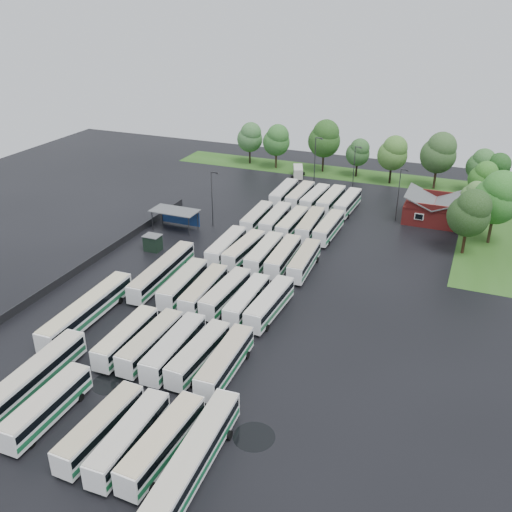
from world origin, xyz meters
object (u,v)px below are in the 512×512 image
at_px(brick_building, 433,211).
at_px(artic_bus_west_a, 28,381).
at_px(minibus, 298,171).
at_px(artic_bus_east, 191,463).

xyz_separation_m(brick_building, artic_bus_west_a, (-33.01, -66.10, -0.18)).
height_order(brick_building, artic_bus_west_a, brick_building).
relative_size(artic_bus_west_a, minibus, 2.85).
relative_size(brick_building, artic_bus_east, 0.59).
relative_size(artic_bus_west_a, artic_bus_east, 0.97).
height_order(artic_bus_west_a, artic_bus_east, artic_bus_east).
distance_m(artic_bus_west_a, minibus, 81.84).
xyz_separation_m(artic_bus_west_a, artic_bus_east, (20.95, -3.47, 0.05)).
bearing_deg(artic_bus_west_a, artic_bus_east, -10.80).
distance_m(brick_building, artic_bus_west_a, 73.88).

